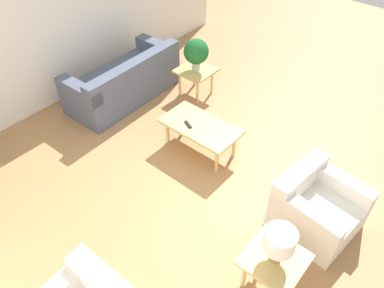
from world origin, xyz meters
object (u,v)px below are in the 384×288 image
object	(u,v)px
sofa	(125,82)
coffee_table	(200,128)
side_table_plant	(196,73)
side_table_lamp	(274,262)
potted_plant	(196,52)
table_lamp	(279,242)
armchair	(315,207)

from	to	relation	value
sofa	coffee_table	bearing A→B (deg)	82.11
coffee_table	side_table_plant	xyz separation A→B (m)	(0.92, -1.01, 0.02)
sofa	side_table_plant	xyz separation A→B (m)	(-0.80, -0.83, 0.10)
side_table_lamp	potted_plant	distance (m)	3.47
coffee_table	side_table_plant	bearing A→B (deg)	-47.70
sofa	potted_plant	world-z (taller)	potted_plant
side_table_lamp	table_lamp	bearing A→B (deg)	153.43
side_table_plant	table_lamp	world-z (taller)	table_lamp
coffee_table	table_lamp	xyz separation A→B (m)	(-1.80, 1.11, 0.36)
side_table_plant	armchair	bearing A→B (deg)	156.63
side_table_lamp	side_table_plant	bearing A→B (deg)	-37.89
sofa	side_table_plant	size ratio (longest dim) A/B	3.43
sofa	armchair	distance (m)	3.53
sofa	potted_plant	bearing A→B (deg)	134.02
potted_plant	table_lamp	bearing A→B (deg)	142.11
table_lamp	sofa	bearing A→B (deg)	-20.14
coffee_table	potted_plant	bearing A→B (deg)	-47.70
potted_plant	armchair	bearing A→B (deg)	156.63
side_table_lamp	sofa	bearing A→B (deg)	-20.14
coffee_table	sofa	bearing A→B (deg)	-6.17
side_table_plant	coffee_table	bearing A→B (deg)	132.30
side_table_lamp	table_lamp	distance (m)	0.33
armchair	potted_plant	xyz separation A→B (m)	(2.70, -1.17, 0.49)
armchair	coffee_table	distance (m)	1.79
side_table_lamp	armchair	bearing A→B (deg)	-88.80
armchair	sofa	bearing A→B (deg)	90.51
side_table_lamp	potted_plant	bearing A→B (deg)	-37.89
sofa	armchair	bearing A→B (deg)	82.70
armchair	potted_plant	world-z (taller)	potted_plant
side_table_lamp	potted_plant	xyz separation A→B (m)	(2.72, -2.12, 0.37)
armchair	side_table_lamp	xyz separation A→B (m)	(-0.02, 0.95, 0.11)
coffee_table	side_table_plant	size ratio (longest dim) A/B	1.93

